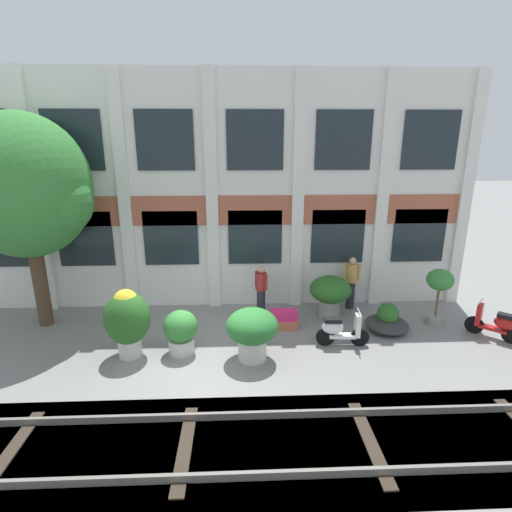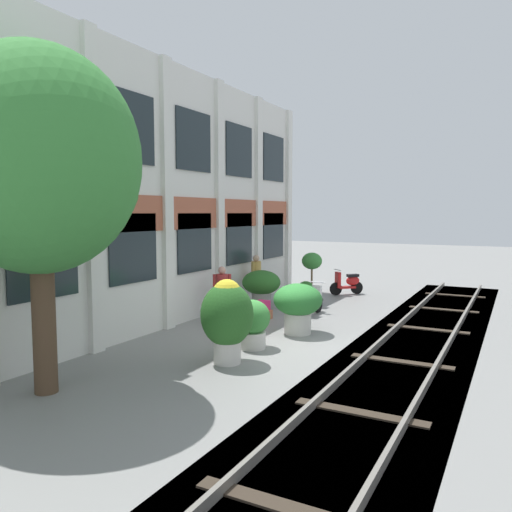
{
  "view_description": "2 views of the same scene",
  "coord_description": "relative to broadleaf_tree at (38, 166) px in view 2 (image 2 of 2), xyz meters",
  "views": [
    {
      "loc": [
        0.81,
        -8.89,
        5.25
      ],
      "look_at": [
        1.26,
        1.69,
        2.08
      ],
      "focal_mm": 28.0,
      "sensor_mm": 36.0,
      "label": 1
    },
    {
      "loc": [
        -10.59,
        -5.19,
        3.12
      ],
      "look_at": [
        1.14,
        1.05,
        1.96
      ],
      "focal_mm": 35.0,
      "sensor_mm": 36.0,
      "label": 2
    }
  ],
  "objects": [
    {
      "name": "potted_plant_glazed_jar",
      "position": [
        5.95,
        -2.19,
        -3.1
      ],
      "size": [
        1.26,
        1.26,
        1.3
      ],
      "color": "beige",
      "rests_on": "ground"
    },
    {
      "name": "scooter_near_curb",
      "position": [
        12.53,
        -1.44,
        -3.45
      ],
      "size": [
        1.07,
        1.01,
        0.98
      ],
      "rotation": [
        0.0,
        0.0,
        2.39
      ],
      "color": "black",
      "rests_on": "ground"
    },
    {
      "name": "resident_by_doorway",
      "position": [
        6.3,
        0.32,
        -3.04
      ],
      "size": [
        0.36,
        0.44,
        1.58
      ],
      "rotation": [
        0.0,
        0.0,
        -2.48
      ],
      "color": "#282833",
      "rests_on": "ground"
    },
    {
      "name": "potted_plant_fluted_column",
      "position": [
        4.17,
        -1.8,
        -3.28
      ],
      "size": [
        0.85,
        0.85,
        1.13
      ],
      "color": "beige",
      "rests_on": "ground"
    },
    {
      "name": "potted_plant_terracotta_small",
      "position": [
        11.38,
        -0.42,
        -2.7
      ],
      "size": [
        0.75,
        0.75,
        1.65
      ],
      "color": "gray",
      "rests_on": "ground"
    },
    {
      "name": "broadleaf_tree",
      "position": [
        0.0,
        0.0,
        0.0
      ],
      "size": [
        3.58,
        3.41,
        5.91
      ],
      "color": "#4C3826",
      "rests_on": "ground"
    },
    {
      "name": "potted_plant_stone_basin",
      "position": [
        8.36,
        0.12,
        -3.1
      ],
      "size": [
        1.24,
        1.24,
        1.27
      ],
      "color": "gray",
      "rests_on": "ground"
    },
    {
      "name": "ground_plane",
      "position": [
        4.86,
        -1.99,
        -3.89
      ],
      "size": [
        80.0,
        80.0,
        0.0
      ],
      "primitive_type": "plane",
      "color": "gray"
    },
    {
      "name": "potted_plant_ribbed_drum",
      "position": [
        2.92,
        -1.91,
        -2.87
      ],
      "size": [
        1.1,
        1.1,
        1.76
      ],
      "color": "beige",
      "rests_on": "ground"
    },
    {
      "name": "apartment_facade",
      "position": [
        4.86,
        1.4,
        -0.32
      ],
      "size": [
        15.94,
        0.64,
        7.14
      ],
      "color": "silver",
      "rests_on": "ground"
    },
    {
      "name": "potted_plant_wide_bowl",
      "position": [
        9.79,
        -0.83,
        -3.61
      ],
      "size": [
        1.19,
        1.19,
        0.81
      ],
      "color": "#333333",
      "rests_on": "ground"
    },
    {
      "name": "rail_tracks",
      "position": [
        4.86,
        -5.09,
        -4.02
      ],
      "size": [
        23.58,
        2.8,
        0.43
      ],
      "color": "#423F3A",
      "rests_on": "ground"
    },
    {
      "name": "potted_plant_square_trough",
      "position": [
        6.9,
        -0.57,
        -3.63
      ],
      "size": [
        0.88,
        0.5,
        0.54
      ],
      "color": "#B76647",
      "rests_on": "ground"
    },
    {
      "name": "resident_watching_tracks",
      "position": [
        9.16,
        0.74,
        -2.99
      ],
      "size": [
        0.53,
        0.34,
        1.68
      ],
      "rotation": [
        0.0,
        0.0,
        -1.56
      ],
      "color": "#282833",
      "rests_on": "ground"
    },
    {
      "name": "scooter_second_parked",
      "position": [
        8.25,
        -1.63,
        -3.45
      ],
      "size": [
        1.38,
        0.5,
        0.98
      ],
      "rotation": [
        0.0,
        0.0,
        6.22
      ],
      "color": "black",
      "rests_on": "ground"
    }
  ]
}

